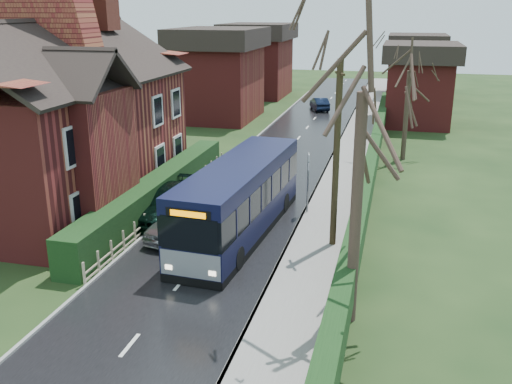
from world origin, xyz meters
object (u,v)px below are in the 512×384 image
(bus, at_px, (239,200))
(car_silver, at_px, (183,218))
(brick_house, at_px, (56,115))
(bus_stop_sign, at_px, (308,174))
(telegraph_pole, at_px, (336,157))
(car_green, at_px, (168,203))

(bus, bearing_deg, car_silver, -160.55)
(brick_house, distance_m, bus_stop_sign, 12.24)
(car_silver, xyz_separation_m, telegraph_pole, (6.30, 0.25, 3.03))
(car_green, distance_m, bus_stop_sign, 6.54)
(car_silver, bearing_deg, car_green, 135.93)
(car_green, xyz_separation_m, telegraph_pole, (7.70, -1.49, 3.04))
(brick_house, distance_m, car_silver, 8.47)
(brick_house, height_order, car_green, brick_house)
(brick_house, relative_size, car_silver, 3.32)
(bus, bearing_deg, brick_house, 172.72)
(car_silver, bearing_deg, bus, 22.70)
(bus_stop_sign, height_order, telegraph_pole, telegraph_pole)
(bus, relative_size, telegraph_pole, 1.40)
(brick_house, xyz_separation_m, car_green, (5.83, -0.78, -3.64))
(brick_house, bearing_deg, telegraph_pole, -9.50)
(car_silver, relative_size, car_green, 0.87)
(car_silver, height_order, telegraph_pole, telegraph_pole)
(car_green, height_order, telegraph_pole, telegraph_pole)
(bus_stop_sign, relative_size, telegraph_pole, 0.40)
(brick_house, bearing_deg, car_silver, -19.16)
(bus_stop_sign, xyz_separation_m, telegraph_pole, (1.60, -3.49, 1.80))
(bus, relative_size, car_green, 2.06)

